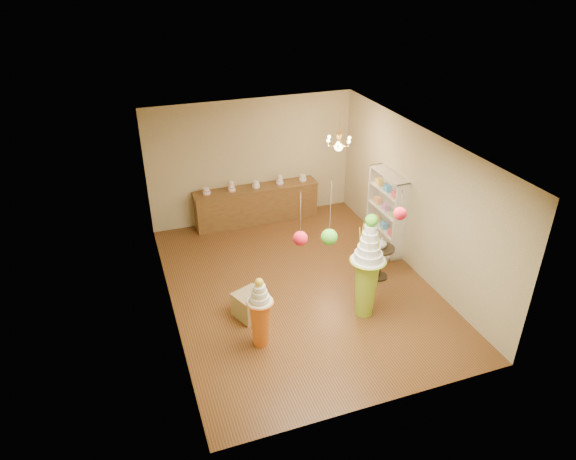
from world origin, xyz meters
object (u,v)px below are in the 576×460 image
object	(u,v)px
pedestal_green	(367,275)
sideboard	(257,204)
round_table	(380,258)
pedestal_orange	(260,317)

from	to	relation	value
pedestal_green	sideboard	distance (m)	4.28
round_table	pedestal_green	bearing A→B (deg)	-130.55
pedestal_orange	pedestal_green	bearing A→B (deg)	4.63
pedestal_green	pedestal_orange	size ratio (longest dim) A/B	1.54
pedestal_green	round_table	size ratio (longest dim) A/B	2.91
pedestal_green	pedestal_orange	bearing A→B (deg)	-175.37
pedestal_orange	sideboard	distance (m)	4.51
pedestal_green	pedestal_orange	xyz separation A→B (m)	(-2.04, -0.17, -0.29)
pedestal_orange	round_table	world-z (taller)	pedestal_orange
pedestal_orange	round_table	xyz separation A→B (m)	(2.87, 1.14, -0.10)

